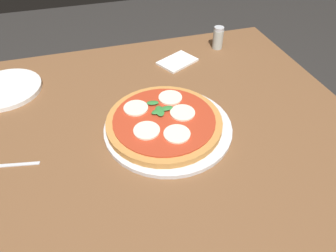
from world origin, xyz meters
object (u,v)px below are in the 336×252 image
dining_table (144,150)px  napkin (177,62)px  plate_white (5,89)px  serving_tray (168,127)px  pepper_shaker (218,38)px  pizza (164,121)px

dining_table → napkin: (0.20, 0.30, 0.11)m
dining_table → plate_white: (-0.38, 0.28, 0.11)m
serving_tray → napkin: serving_tray is taller
pepper_shaker → plate_white: bearing=-174.5°
plate_white → pepper_shaker: bearing=5.5°
dining_table → plate_white: 0.49m
napkin → pepper_shaker: 0.20m
dining_table → pizza: bearing=-24.3°
dining_table → pepper_shaker: 0.54m
pizza → plate_white: pizza is taller
dining_table → napkin: napkin is taller
dining_table → plate_white: size_ratio=5.48×
serving_tray → napkin: bearing=68.0°
plate_white → serving_tray: bearing=-35.4°
pizza → serving_tray: bearing=-38.3°
serving_tray → plate_white: size_ratio=1.56×
dining_table → napkin: size_ratio=9.43×
napkin → pepper_shaker: size_ratio=1.55×
pizza → plate_white: (-0.44, 0.31, -0.02)m
pizza → pepper_shaker: bearing=49.8°
dining_table → pepper_shaker: pepper_shaker is taller
serving_tray → pizza: bearing=141.7°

